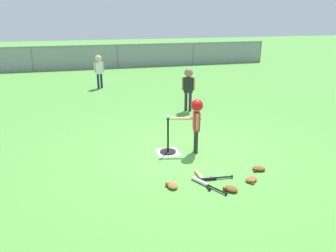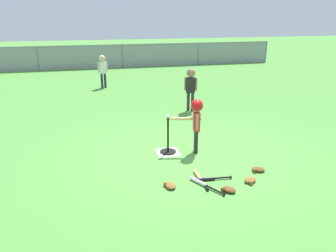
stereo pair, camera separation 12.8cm
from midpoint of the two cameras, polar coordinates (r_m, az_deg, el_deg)
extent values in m
plane|color=#51933D|center=(6.42, 2.96, -4.78)|extent=(60.00, 60.00, 0.00)
cube|color=white|center=(6.45, -0.57, -4.59)|extent=(0.44, 0.44, 0.01)
cylinder|color=black|center=(6.45, -0.57, -4.52)|extent=(0.32, 0.32, 0.03)
cylinder|color=black|center=(6.31, -0.58, -1.59)|extent=(0.04, 0.04, 0.68)
cylinder|color=black|center=(6.20, -0.59, 1.26)|extent=(0.06, 0.06, 0.02)
sphere|color=white|center=(6.19, -0.59, 1.67)|extent=(0.07, 0.07, 0.07)
cylinder|color=#262626|center=(6.35, 4.37, -2.82)|extent=(0.07, 0.07, 0.46)
cylinder|color=#262626|center=(6.45, 4.27, -2.48)|extent=(0.07, 0.07, 0.46)
cube|color=red|center=(6.26, 4.41, 0.83)|extent=(0.17, 0.23, 0.36)
cylinder|color=tan|center=(6.13, 4.55, 0.69)|extent=(0.05, 0.05, 0.31)
cylinder|color=tan|center=(6.37, 4.29, 1.41)|extent=(0.05, 0.05, 0.31)
sphere|color=tan|center=(6.17, 4.48, 3.41)|extent=(0.20, 0.20, 0.20)
sphere|color=red|center=(6.17, 4.48, 3.63)|extent=(0.24, 0.24, 0.24)
cylinder|color=#DBB266|center=(6.22, 2.50, 1.31)|extent=(0.60, 0.19, 0.06)
cylinder|color=#262626|center=(9.12, 3.48, 4.25)|extent=(0.08, 0.08, 0.53)
cylinder|color=#262626|center=(9.14, 2.75, 4.29)|extent=(0.08, 0.08, 0.53)
cube|color=black|center=(9.02, 3.17, 7.17)|extent=(0.27, 0.23, 0.41)
cylinder|color=#8C6647|center=(9.00, 4.11, 7.31)|extent=(0.06, 0.06, 0.35)
cylinder|color=#8C6647|center=(9.03, 2.24, 7.40)|extent=(0.06, 0.06, 0.35)
sphere|color=#8C6647|center=(8.96, 3.21, 9.28)|extent=(0.24, 0.24, 0.24)
cylinder|color=#191E4C|center=(12.28, -11.85, 7.73)|extent=(0.08, 0.08, 0.53)
cylinder|color=#191E4C|center=(12.25, -12.40, 7.67)|extent=(0.08, 0.08, 0.53)
cube|color=white|center=(12.18, -12.28, 9.87)|extent=(0.25, 0.17, 0.41)
cylinder|color=beige|center=(12.21, -11.60, 10.08)|extent=(0.06, 0.06, 0.35)
cylinder|color=beige|center=(12.15, -12.98, 9.94)|extent=(0.06, 0.06, 0.35)
sphere|color=beige|center=(12.14, -12.39, 11.44)|extent=(0.24, 0.24, 0.24)
cylinder|color=silver|center=(5.35, 4.95, -9.63)|extent=(0.22, 0.33, 0.06)
cylinder|color=black|center=(5.16, 7.87, -10.92)|extent=(0.19, 0.32, 0.03)
cylinder|color=black|center=(5.07, 9.42, -11.59)|extent=(0.05, 0.04, 0.05)
cylinder|color=#DBB266|center=(5.55, 4.76, -8.47)|extent=(0.06, 0.33, 0.06)
cylinder|color=black|center=(5.28, 5.93, -10.05)|extent=(0.03, 0.33, 0.03)
cylinder|color=black|center=(5.15, 6.56, -10.90)|extent=(0.05, 0.02, 0.05)
cylinder|color=black|center=(5.45, 6.28, -9.11)|extent=(0.28, 0.08, 0.06)
cylinder|color=black|center=(5.53, 9.10, -8.81)|extent=(0.28, 0.05, 0.03)
cylinder|color=black|center=(5.57, 10.48, -8.65)|extent=(0.02, 0.05, 0.05)
ellipsoid|color=brown|center=(5.19, 10.24, -10.75)|extent=(0.25, 0.27, 0.07)
cube|color=brown|center=(5.17, 9.18, -10.83)|extent=(0.06, 0.06, 0.06)
ellipsoid|color=brown|center=(5.54, 13.69, -9.01)|extent=(0.27, 0.24, 0.07)
cube|color=brown|center=(5.46, 13.94, -9.49)|extent=(0.06, 0.06, 0.06)
ellipsoid|color=brown|center=(5.20, 0.07, -10.36)|extent=(0.16, 0.22, 0.07)
cube|color=brown|center=(5.24, -0.90, -10.13)|extent=(0.04, 0.05, 0.06)
ellipsoid|color=brown|center=(5.93, 14.98, -7.19)|extent=(0.27, 0.24, 0.07)
cube|color=brown|center=(5.86, 14.37, -7.46)|extent=(0.06, 0.06, 0.06)
cylinder|color=slate|center=(16.90, -22.84, 10.75)|extent=(0.06, 0.06, 1.15)
cylinder|color=slate|center=(16.86, -9.01, 11.96)|extent=(0.06, 0.06, 1.15)
cylinder|color=slate|center=(17.76, 4.22, 12.49)|extent=(0.06, 0.06, 1.15)
cylinder|color=slate|center=(19.45, 15.68, 12.42)|extent=(0.06, 0.06, 1.15)
cube|color=gray|center=(16.81, -9.10, 13.71)|extent=(16.00, 0.03, 0.03)
cube|color=gray|center=(16.86, -9.01, 11.96)|extent=(16.00, 0.01, 1.15)
camera|label=1|loc=(0.06, -90.59, -0.20)|focal=34.89mm
camera|label=2|loc=(0.06, 89.41, 0.20)|focal=34.89mm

